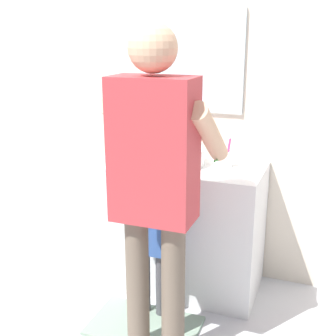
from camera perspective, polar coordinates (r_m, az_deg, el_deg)
ground_plane at (r=3.03m, az=-1.04°, el=-16.94°), size 14.00×14.00×0.00m
back_wall at (r=3.12m, az=3.09°, el=10.72°), size 4.40×0.10×2.70m
vanity_cabinet at (r=3.06m, az=0.99°, el=-7.24°), size 1.13×0.54×0.87m
sink_basin at (r=2.88m, az=0.91°, el=1.53°), size 0.38×0.38×0.11m
faucet at (r=3.08m, az=2.34°, el=3.03°), size 0.18×0.14×0.18m
toothbrush_cup at (r=2.85m, az=7.50°, el=1.17°), size 0.07×0.07×0.21m
soap_bottle at (r=3.00m, az=-5.19°, el=2.30°), size 0.06×0.06×0.17m
bath_mat at (r=2.83m, az=-3.02°, el=-19.39°), size 0.64×0.40×0.02m
child_toddler at (r=2.67m, az=-1.91°, el=-8.08°), size 0.29×0.29×0.93m
adult_parent at (r=2.17m, az=-1.62°, el=-0.45°), size 0.54×0.56×1.73m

